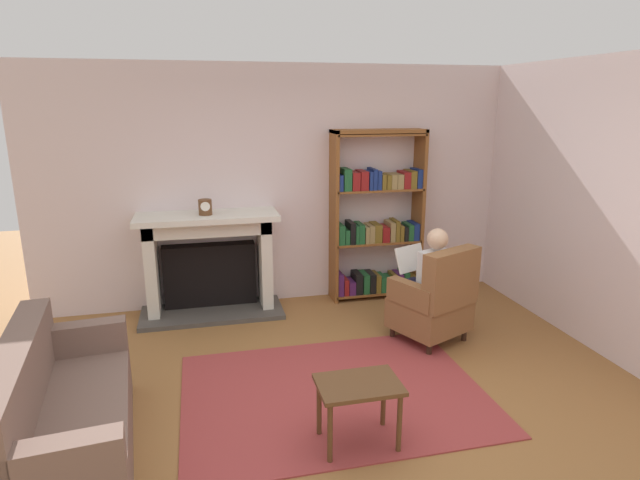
{
  "coord_description": "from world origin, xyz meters",
  "views": [
    {
      "loc": [
        -0.98,
        -3.38,
        2.29
      ],
      "look_at": [
        0.1,
        1.2,
        1.05
      ],
      "focal_mm": 29.55,
      "sensor_mm": 36.0,
      "label": 1
    }
  ],
  "objects_px": {
    "mantel_clock": "(205,207)",
    "seated_reader": "(427,278)",
    "side_table": "(359,393)",
    "bookshelf": "(377,221)",
    "fireplace": "(209,260)",
    "armchair_reading": "(435,301)",
    "sofa_floral": "(62,417)"
  },
  "relations": [
    {
      "from": "mantel_clock",
      "to": "armchair_reading",
      "type": "distance_m",
      "value": 2.55
    },
    {
      "from": "sofa_floral",
      "to": "fireplace",
      "type": "bearing_deg",
      "value": -29.24
    },
    {
      "from": "armchair_reading",
      "to": "side_table",
      "type": "bearing_deg",
      "value": 24.68
    },
    {
      "from": "mantel_clock",
      "to": "seated_reader",
      "type": "distance_m",
      "value": 2.4
    },
    {
      "from": "bookshelf",
      "to": "sofa_floral",
      "type": "height_order",
      "value": "bookshelf"
    },
    {
      "from": "fireplace",
      "to": "armchair_reading",
      "type": "height_order",
      "value": "fireplace"
    },
    {
      "from": "armchair_reading",
      "to": "fireplace",
      "type": "bearing_deg",
      "value": -55.7
    },
    {
      "from": "fireplace",
      "to": "bookshelf",
      "type": "xyz_separation_m",
      "value": [
        1.94,
        0.03,
        0.34
      ]
    },
    {
      "from": "fireplace",
      "to": "mantel_clock",
      "type": "xyz_separation_m",
      "value": [
        -0.01,
        -0.1,
        0.62
      ]
    },
    {
      "from": "fireplace",
      "to": "mantel_clock",
      "type": "height_order",
      "value": "mantel_clock"
    },
    {
      "from": "mantel_clock",
      "to": "side_table",
      "type": "bearing_deg",
      "value": -70.42
    },
    {
      "from": "sofa_floral",
      "to": "side_table",
      "type": "distance_m",
      "value": 1.94
    },
    {
      "from": "armchair_reading",
      "to": "seated_reader",
      "type": "relative_size",
      "value": 0.85
    },
    {
      "from": "fireplace",
      "to": "seated_reader",
      "type": "relative_size",
      "value": 1.35
    },
    {
      "from": "bookshelf",
      "to": "seated_reader",
      "type": "bearing_deg",
      "value": -85.18
    },
    {
      "from": "side_table",
      "to": "bookshelf",
      "type": "bearing_deg",
      "value": 68.71
    },
    {
      "from": "seated_reader",
      "to": "side_table",
      "type": "xyz_separation_m",
      "value": [
        -1.15,
        -1.47,
        -0.23
      ]
    },
    {
      "from": "seated_reader",
      "to": "sofa_floral",
      "type": "relative_size",
      "value": 0.65
    },
    {
      "from": "bookshelf",
      "to": "side_table",
      "type": "relative_size",
      "value": 3.55
    },
    {
      "from": "fireplace",
      "to": "sofa_floral",
      "type": "bearing_deg",
      "value": -113.15
    },
    {
      "from": "fireplace",
      "to": "mantel_clock",
      "type": "bearing_deg",
      "value": -97.72
    },
    {
      "from": "seated_reader",
      "to": "mantel_clock",
      "type": "bearing_deg",
      "value": -51.74
    },
    {
      "from": "mantel_clock",
      "to": "seated_reader",
      "type": "relative_size",
      "value": 0.14
    },
    {
      "from": "fireplace",
      "to": "bookshelf",
      "type": "height_order",
      "value": "bookshelf"
    },
    {
      "from": "mantel_clock",
      "to": "sofa_floral",
      "type": "relative_size",
      "value": 0.09
    },
    {
      "from": "armchair_reading",
      "to": "seated_reader",
      "type": "bearing_deg",
      "value": -90.0
    },
    {
      "from": "bookshelf",
      "to": "seated_reader",
      "type": "distance_m",
      "value": 1.26
    },
    {
      "from": "armchair_reading",
      "to": "bookshelf",
      "type": "bearing_deg",
      "value": -107.5
    },
    {
      "from": "fireplace",
      "to": "side_table",
      "type": "relative_size",
      "value": 2.75
    },
    {
      "from": "side_table",
      "to": "seated_reader",
      "type": "bearing_deg",
      "value": 51.93
    },
    {
      "from": "bookshelf",
      "to": "seated_reader",
      "type": "height_order",
      "value": "bookshelf"
    },
    {
      "from": "seated_reader",
      "to": "side_table",
      "type": "distance_m",
      "value": 1.88
    }
  ]
}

